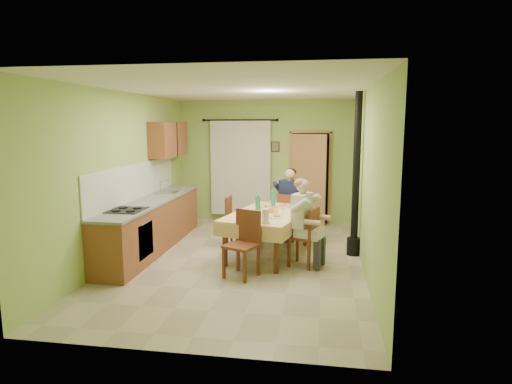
% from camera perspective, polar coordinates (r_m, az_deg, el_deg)
% --- Properties ---
extents(floor, '(4.00, 6.00, 0.01)m').
position_cam_1_polar(floor, '(7.28, -2.09, -9.05)').
color(floor, tan).
rests_on(floor, ground).
extents(room_shell, '(4.04, 6.04, 2.82)m').
position_cam_1_polar(room_shell, '(6.94, -2.18, 5.39)').
color(room_shell, '#A2C163').
rests_on(room_shell, ground).
extents(kitchen_run, '(0.64, 3.64, 1.56)m').
position_cam_1_polar(kitchen_run, '(8.01, -13.67, -4.05)').
color(kitchen_run, brown).
rests_on(kitchen_run, ground).
extents(upper_cabinets, '(0.35, 1.40, 0.70)m').
position_cam_1_polar(upper_cabinets, '(9.06, -11.54, 6.90)').
color(upper_cabinets, brown).
rests_on(upper_cabinets, room_shell).
extents(curtain, '(1.70, 0.07, 2.22)m').
position_cam_1_polar(curtain, '(9.93, -2.09, 3.27)').
color(curtain, black).
rests_on(curtain, ground).
extents(doorway, '(0.96, 0.33, 2.15)m').
position_cam_1_polar(doorway, '(9.78, 7.10, 1.88)').
color(doorway, black).
rests_on(doorway, ground).
extents(dining_table, '(1.55, 2.12, 0.76)m').
position_cam_1_polar(dining_table, '(7.44, 1.66, -5.62)').
color(dining_table, '#E6B77A').
rests_on(dining_table, ground).
extents(tableware, '(0.64, 1.65, 0.33)m').
position_cam_1_polar(tableware, '(7.24, 1.53, -2.38)').
color(tableware, white).
rests_on(tableware, dining_table).
extents(chair_far, '(0.48, 0.48, 0.92)m').
position_cam_1_polar(chair_far, '(8.46, 4.38, -4.46)').
color(chair_far, brown).
rests_on(chair_far, ground).
extents(chair_near, '(0.57, 0.57, 0.99)m').
position_cam_1_polar(chair_near, '(6.45, -1.90, -8.75)').
color(chair_near, brown).
rests_on(chair_near, ground).
extents(chair_right, '(0.51, 0.51, 0.95)m').
position_cam_1_polar(chair_right, '(6.95, 6.40, -7.50)').
color(chair_right, brown).
rests_on(chair_right, ground).
extents(chair_left, '(0.41, 0.41, 0.95)m').
position_cam_1_polar(chair_left, '(7.94, -2.50, -5.33)').
color(chair_left, brown).
rests_on(chair_left, ground).
extents(man_far, '(0.65, 0.59, 1.39)m').
position_cam_1_polar(man_far, '(8.35, 4.47, -0.50)').
color(man_far, '#141938').
rests_on(man_far, chair_far).
extents(man_right, '(0.58, 0.65, 1.39)m').
position_cam_1_polar(man_right, '(6.81, 6.39, -2.72)').
color(man_right, beige).
rests_on(man_right, chair_right).
extents(stove_flue, '(0.24, 0.24, 2.80)m').
position_cam_1_polar(stove_flue, '(7.52, 13.12, -0.65)').
color(stove_flue, black).
rests_on(stove_flue, ground).
extents(picture_back, '(0.19, 0.03, 0.23)m').
position_cam_1_polar(picture_back, '(9.84, 2.58, 6.06)').
color(picture_back, black).
rests_on(picture_back, room_shell).
extents(picture_right, '(0.03, 0.31, 0.21)m').
position_cam_1_polar(picture_right, '(8.03, 13.52, 5.87)').
color(picture_right, brown).
rests_on(picture_right, room_shell).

